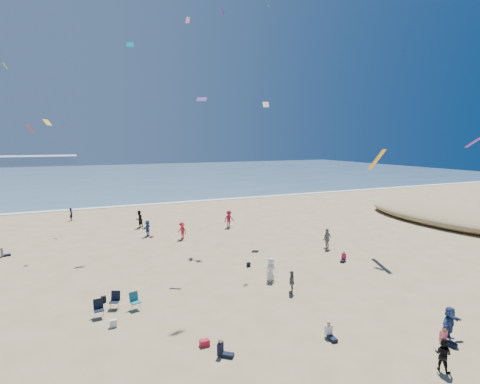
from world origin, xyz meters
name	(u,v)px	position (x,y,z in m)	size (l,w,h in m)	color
ground	(276,384)	(0.00, 0.00, 0.00)	(220.00, 220.00, 0.00)	tan
ocean	(101,177)	(0.00, 95.00, 0.03)	(220.00, 100.00, 0.06)	#476B84
surf_line	(126,206)	(0.00, 45.00, 0.04)	(220.00, 1.20, 0.08)	white
standing_flyers	(212,249)	(3.11, 15.98, 0.87)	(28.85, 40.14, 1.95)	gray
seated_group	(246,292)	(2.35, 7.93, 0.42)	(26.48, 25.36, 0.84)	silver
chair_cluster	(117,304)	(-5.12, 9.33, 0.50)	(2.69, 1.51, 1.00)	black
white_tote	(113,323)	(-5.47, 7.59, 0.20)	(0.35, 0.20, 0.40)	silver
black_backpack	(104,299)	(-5.71, 11.01, 0.19)	(0.30, 0.22, 0.38)	black
cooler	(205,343)	(-1.69, 3.90, 0.15)	(0.45, 0.30, 0.30)	red
navy_bag	(249,265)	(5.07, 13.22, 0.17)	(0.28, 0.18, 0.34)	black
kites_aloft	(304,59)	(9.19, 12.40, 15.73)	(37.98, 47.68, 28.14)	#28BEDD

